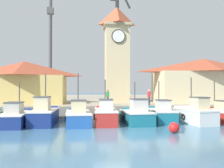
{
  "coord_description": "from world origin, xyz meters",
  "views": [
    {
      "loc": [
        -1.9,
        -17.72,
        3.12
      ],
      "look_at": [
        1.07,
        9.93,
        3.5
      ],
      "focal_mm": 42.0,
      "sensor_mm": 36.0,
      "label": 1
    }
  ],
  "objects": [
    {
      "name": "fishing_boat_mid_left",
      "position": [
        -2.38,
        4.51,
        0.72
      ],
      "size": [
        2.25,
        5.16,
        4.38
      ],
      "color": "#2356A8",
      "rests_on": "ground"
    },
    {
      "name": "fishing_boat_far_right",
      "position": [
        10.38,
        4.99,
        0.69
      ],
      "size": [
        2.82,
        5.11,
        3.7
      ],
      "color": "#AD2823",
      "rests_on": "ground"
    },
    {
      "name": "dock_worker_near_tower",
      "position": [
        0.57,
        9.5,
        2.14
      ],
      "size": [
        0.34,
        0.22,
        1.62
      ],
      "color": "#33333D",
      "rests_on": "quay_wharf"
    },
    {
      "name": "mooring_buoy",
      "position": [
        4.24,
        -0.34,
        0.37
      ],
      "size": [
        0.74,
        0.74,
        0.74
      ],
      "primitive_type": "sphere",
      "color": "red",
      "rests_on": "ground"
    },
    {
      "name": "fishing_boat_right_inner",
      "position": [
        5.0,
        5.3,
        0.72
      ],
      "size": [
        1.97,
        4.95,
        3.72
      ],
      "color": "#196B7F",
      "rests_on": "ground"
    },
    {
      "name": "quay_wharf",
      "position": [
        0.0,
        27.93,
        0.65
      ],
      "size": [
        120.0,
        40.0,
        1.29
      ],
      "primitive_type": "cube",
      "color": "#9E937F",
      "rests_on": "ground"
    },
    {
      "name": "fishing_boat_mid_right",
      "position": [
        2.58,
        4.34,
        0.74
      ],
      "size": [
        2.42,
        4.42,
        3.61
      ],
      "color": "#196B7F",
      "rests_on": "ground"
    },
    {
      "name": "warehouse_right",
      "position": [
        12.98,
        13.36,
        4.06
      ],
      "size": [
        12.37,
        6.04,
        5.41
      ],
      "color": "beige",
      "rests_on": "quay_wharf"
    },
    {
      "name": "dock_worker_along_quay",
      "position": [
        4.83,
        8.89,
        2.14
      ],
      "size": [
        0.34,
        0.22,
        1.62
      ],
      "color": "#33333D",
      "rests_on": "quay_wharf"
    },
    {
      "name": "ground_plane",
      "position": [
        0.0,
        0.0,
        0.0
      ],
      "size": [
        300.0,
        300.0,
        0.0
      ],
      "primitive_type": "plane",
      "color": "teal"
    },
    {
      "name": "port_crane_near",
      "position": [
        3.28,
        22.6,
        8.34
      ],
      "size": [
        4.15,
        6.53,
        18.37
      ],
      "color": "#353539",
      "rests_on": "quay_wharf"
    },
    {
      "name": "fishing_boat_right_outer",
      "position": [
        7.73,
        4.18,
        0.8
      ],
      "size": [
        2.59,
        4.6,
        4.03
      ],
      "color": "silver",
      "rests_on": "ground"
    },
    {
      "name": "fishing_boat_left_inner",
      "position": [
        -5.24,
        4.74,
        0.82
      ],
      "size": [
        2.11,
        4.89,
        4.35
      ],
      "color": "navy",
      "rests_on": "ground"
    },
    {
      "name": "fishing_boat_left_outer",
      "position": [
        -7.36,
        4.46,
        0.69
      ],
      "size": [
        2.13,
        5.26,
        3.56
      ],
      "color": "navy",
      "rests_on": "ground"
    },
    {
      "name": "port_crane_far",
      "position": [
        -7.44,
        26.33,
        7.67
      ],
      "size": [
        2.0,
        8.67,
        16.53
      ],
      "color": "#353539",
      "rests_on": "quay_wharf"
    },
    {
      "name": "fishing_boat_center",
      "position": [
        -0.06,
        4.77,
        0.77
      ],
      "size": [
        2.04,
        5.15,
        3.83
      ],
      "color": "#AD2823",
      "rests_on": "ground"
    },
    {
      "name": "warehouse_left",
      "position": [
        -8.88,
        13.91,
        3.81
      ],
      "size": [
        9.81,
        6.98,
        4.92
      ],
      "color": "tan",
      "rests_on": "quay_wharf"
    },
    {
      "name": "clock_tower",
      "position": [
        2.14,
        14.27,
        7.57
      ],
      "size": [
        3.3,
        3.3,
        13.42
      ],
      "color": "beige",
      "rests_on": "quay_wharf"
    }
  ]
}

